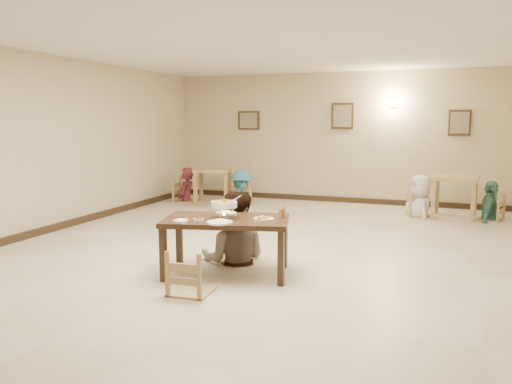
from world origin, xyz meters
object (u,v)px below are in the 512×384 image
at_px(curry_warmer, 224,205).
at_px(bg_diner_c, 421,175).
at_px(bg_diner_a, 186,168).
at_px(bg_chair_lr, 242,185).
at_px(chair_near, 191,251).
at_px(bg_chair_ll, 186,179).
at_px(main_table, 226,225).
at_px(bg_table_right, 455,183).
at_px(drink_glass, 282,212).
at_px(bg_diner_b, 242,170).
at_px(bg_chair_rr, 491,196).
at_px(bg_chair_rl, 420,193).
at_px(main_diner, 234,191).
at_px(bg_table_left, 213,175).
at_px(bg_diner_d, 492,181).
at_px(chair_far, 238,221).

xyz_separation_m(curry_warmer, bg_diner_c, (2.12, 4.87, -0.04)).
bearing_deg(bg_diner_a, bg_chair_lr, 83.87).
xyz_separation_m(chair_near, bg_diner_a, (-3.03, 5.58, 0.34)).
bearing_deg(bg_chair_ll, main_table, -152.29).
height_order(bg_table_right, bg_chair_ll, bg_chair_ll).
height_order(drink_glass, bg_diner_b, bg_diner_b).
height_order(bg_chair_ll, bg_chair_lr, bg_chair_ll).
bearing_deg(drink_glass, chair_near, -125.96).
distance_m(bg_chair_ll, bg_chair_rr, 6.50).
relative_size(bg_chair_rr, bg_diner_a, 0.58).
distance_m(bg_table_right, bg_chair_rl, 0.68).
relative_size(chair_near, bg_chair_rl, 1.02).
distance_m(main_diner, drink_glass, 0.87).
xyz_separation_m(bg_table_left, bg_chair_lr, (0.69, 0.06, -0.21)).
relative_size(bg_diner_b, bg_diner_d, 1.05).
distance_m(main_diner, curry_warmer, 0.61).
bearing_deg(bg_chair_rl, bg_diner_d, -100.71).
relative_size(curry_warmer, bg_table_right, 0.39).
relative_size(chair_near, bg_table_left, 0.95).
relative_size(curry_warmer, bg_table_left, 0.36).
bearing_deg(main_table, bg_diner_c, 52.83).
height_order(chair_near, bg_chair_rr, chair_near).
relative_size(bg_chair_ll, bg_diner_b, 0.69).
height_order(bg_diner_b, bg_diner_d, bg_diner_b).
relative_size(bg_table_right, bg_chair_lr, 0.99).
bearing_deg(bg_table_left, main_table, -63.30).
relative_size(main_diner, bg_diner_a, 1.18).
distance_m(curry_warmer, bg_chair_lr, 5.22).
xyz_separation_m(main_table, bg_table_left, (-2.44, 4.86, 0.04)).
distance_m(main_table, bg_chair_rr, 5.95).
distance_m(bg_table_right, bg_chair_lr, 4.49).
bearing_deg(main_table, bg_diner_a, 108.99).
xyz_separation_m(main_diner, bg_chair_ll, (-2.98, 4.23, -0.41)).
distance_m(bg_chair_ll, bg_diner_d, 6.51).
relative_size(chair_near, drink_glass, 6.45).
bearing_deg(chair_near, bg_table_right, -120.34).
height_order(main_diner, bg_diner_c, main_diner).
height_order(drink_glass, bg_chair_rl, bg_chair_rl).
relative_size(chair_far, bg_diner_b, 0.67).
height_order(main_diner, bg_table_left, main_diner).
distance_m(curry_warmer, bg_chair_rl, 5.33).
bearing_deg(main_table, chair_near, -111.53).
bearing_deg(bg_chair_rr, main_diner, -17.76).
bearing_deg(bg_chair_lr, bg_diner_a, -102.96).
relative_size(main_diner, bg_chair_ll, 1.75).
xyz_separation_m(bg_diner_a, bg_diner_d, (6.50, 0.07, -0.05)).
xyz_separation_m(chair_far, bg_diner_d, (3.51, 4.19, 0.23)).
height_order(bg_chair_rl, bg_diner_c, bg_diner_c).
bearing_deg(bg_diner_b, bg_diner_c, -100.95).
xyz_separation_m(main_diner, bg_chair_rr, (3.52, 4.30, -0.49)).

